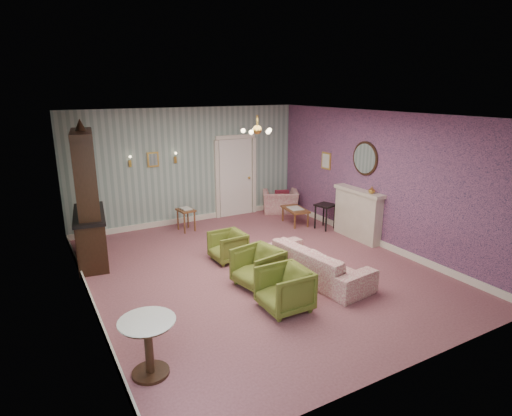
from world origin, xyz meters
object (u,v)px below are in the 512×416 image
olive_chair_a (284,287)px  coffee_table (295,216)px  sofa_chintz (318,257)px  wingback_chair (280,198)px  side_table_black (325,217)px  pedestal_table (149,347)px  dresser (87,194)px  fireplace (358,214)px  olive_chair_b (258,265)px  olive_chair_c (228,245)px

olive_chair_a → coffee_table: 4.36m
sofa_chintz → wingback_chair: bearing=-30.8°
side_table_black → pedestal_table: pedestal_table is taller
coffee_table → pedestal_table: pedestal_table is taller
dresser → fireplace: size_ratio=1.96×
dresser → wingback_chair: bearing=19.8°
fireplace → side_table_black: fireplace is taller
olive_chair_a → side_table_black: size_ratio=1.19×
sofa_chintz → side_table_black: sofa_chintz is taller
coffee_table → pedestal_table: 6.33m
olive_chair_b → fireplace: size_ratio=0.53×
olive_chair_b → fireplace: 3.33m
fireplace → coffee_table: (-0.63, 1.58, -0.37)m
sofa_chintz → coffee_table: (1.46, 2.84, -0.20)m
fireplace → coffee_table: fireplace is taller
dresser → pedestal_table: 4.18m
olive_chair_c → dresser: dresser is taller
pedestal_table → side_table_black: bearing=32.3°
olive_chair_b → side_table_black: size_ratio=1.20×
olive_chair_c → wingback_chair: (2.76, 2.38, 0.09)m
wingback_chair → fireplace: 2.70m
olive_chair_a → olive_chair_c: (0.09, 2.21, -0.05)m
sofa_chintz → coffee_table: bearing=-34.6°
olive_chair_c → pedestal_table: pedestal_table is taller
wingback_chair → fireplace: size_ratio=0.68×
coffee_table → olive_chair_b: bearing=-134.9°
fireplace → coffee_table: size_ratio=1.71×
olive_chair_c → side_table_black: 3.00m
sofa_chintz → olive_chair_c: bearing=26.9°
wingback_chair → dresser: (-5.13, -1.06, 0.96)m
olive_chair_b → side_table_black: bearing=111.7°
wingback_chair → fireplace: (0.38, -2.67, 0.16)m
wingback_chair → coffee_table: size_ratio=1.17×
olive_chair_a → side_table_black: bearing=133.8°
olive_chair_c → side_table_black: bearing=100.0°
sofa_chintz → pedestal_table: bearing=101.8°
olive_chair_c → side_table_black: (2.94, 0.61, -0.01)m
side_table_black → olive_chair_a: bearing=-137.0°
side_table_black → pedestal_table: bearing=-147.7°
wingback_chair → pedestal_table: size_ratio=1.29×
olive_chair_c → pedestal_table: 3.62m
wingback_chair → olive_chair_b: bearing=80.5°
olive_chair_a → olive_chair_b: (0.06, 0.93, 0.00)m
olive_chair_b → olive_chair_c: bearing=167.8°
olive_chair_a → wingback_chair: wingback_chair is taller
fireplace → pedestal_table: (-5.51, -2.44, -0.21)m
wingback_chair → sofa_chintz: bearing=94.4°
olive_chair_b → side_table_black: (2.97, 1.89, -0.06)m
sofa_chintz → side_table_black: (1.88, 2.17, -0.10)m
olive_chair_a → olive_chair_b: olive_chair_b is taller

